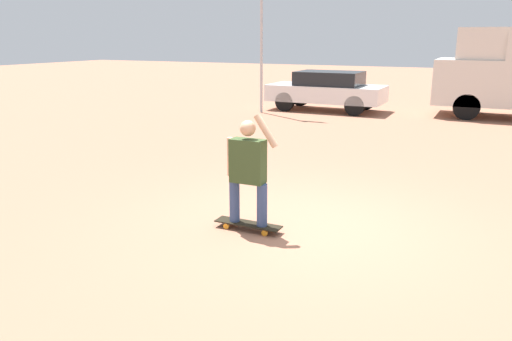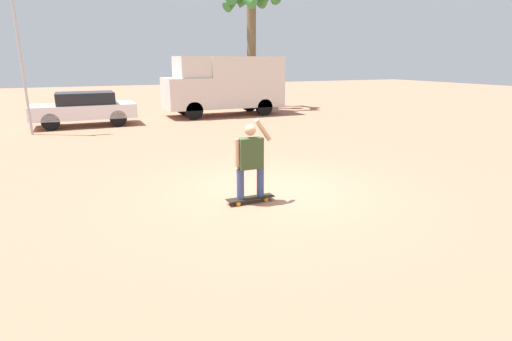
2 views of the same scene
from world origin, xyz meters
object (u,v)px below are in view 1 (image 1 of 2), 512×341
object	(u,v)px
skateboard	(248,224)
person_skateboarder	(248,167)
flagpole	(263,8)
parked_car_white	(327,90)

from	to	relation	value
skateboard	person_skateboarder	bearing A→B (deg)	180.00
skateboard	person_skateboarder	distance (m)	0.81
skateboard	flagpole	distance (m)	11.52
person_skateboarder	parked_car_white	size ratio (longest dim) A/B	0.37
person_skateboarder	flagpole	world-z (taller)	flagpole
person_skateboarder	parked_car_white	world-z (taller)	person_skateboarder
parked_car_white	flagpole	size ratio (longest dim) A/B	0.66
skateboard	parked_car_white	distance (m)	11.82
skateboard	flagpole	size ratio (longest dim) A/B	0.15
flagpole	parked_car_white	bearing A→B (deg)	38.17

